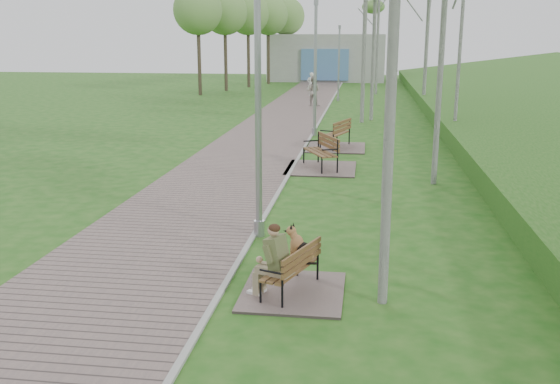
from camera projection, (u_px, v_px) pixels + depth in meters
The scene contains 11 objects.
walkway at pixel (276, 127), 27.04m from camera, with size 3.50×67.00×0.04m, color #6D5C58.
kerb at pixel (316, 128), 26.80m from camera, with size 0.10×67.00×0.05m, color #999993.
building_north at pixel (327, 58), 54.83m from camera, with size 10.00×5.20×4.00m.
bench_main at pixel (287, 271), 9.56m from camera, with size 1.56×1.74×1.36m.
bench_second at pixel (320, 161), 18.61m from camera, with size 2.04×2.27×1.26m.
bench_third at pixel (335, 142), 22.08m from camera, with size 2.03×2.26×1.25m.
lamp_post_near at pixel (258, 107), 11.81m from camera, with size 0.21×0.21×5.49m.
lamp_post_second at pixel (315, 73), 24.36m from camera, with size 0.20×0.20×5.26m.
lamp_post_third at pixel (339, 66), 37.55m from camera, with size 0.17×0.17×4.48m.
pedestrian_near at pixel (311, 84), 40.76m from camera, with size 0.57×0.37×1.56m, color white.
pedestrian_far at pixel (313, 91), 34.94m from camera, with size 0.82×0.64×1.69m, color gray.
Camera 1 is at (2.15, -5.12, 3.88)m, focal length 40.00 mm.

